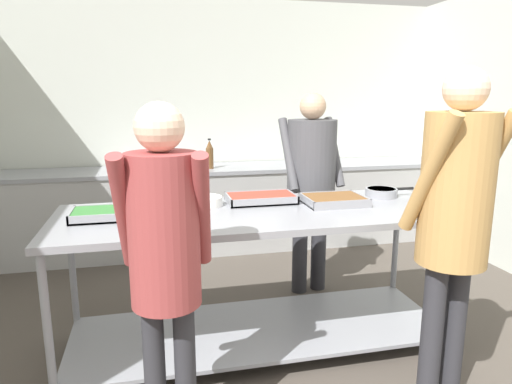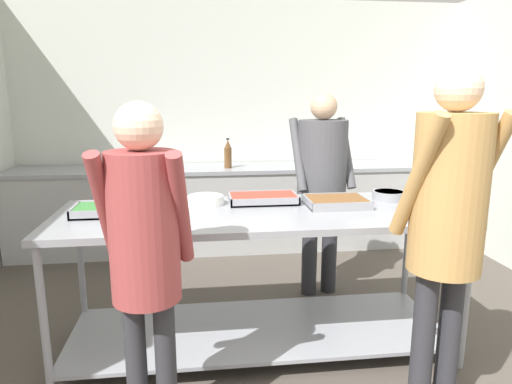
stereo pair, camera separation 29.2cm
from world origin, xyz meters
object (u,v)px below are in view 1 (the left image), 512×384
object	(u,v)px
plate_stack	(204,201)
serving_tray_greens	(334,200)
sauce_pan	(382,192)
guest_serving_right	(165,243)
serving_tray_roast	(103,214)
serving_tray_vegetables	(261,198)
cook_behind_counter	(311,173)
broccoli_bowl	(162,211)
guest_serving_left	(455,206)
water_bottle	(210,155)

from	to	relation	value
plate_stack	serving_tray_greens	world-z (taller)	plate_stack
serving_tray_greens	sauce_pan	world-z (taller)	sauce_pan
guest_serving_right	serving_tray_roast	bearing A→B (deg)	112.47
serving_tray_greens	guest_serving_right	bearing A→B (deg)	-143.67
serving_tray_vegetables	sauce_pan	distance (m)	0.88
serving_tray_vegetables	cook_behind_counter	distance (m)	0.78
serving_tray_roast	broccoli_bowl	bearing A→B (deg)	-11.77
guest_serving_right	cook_behind_counter	size ratio (longest dim) A/B	0.98
serving_tray_roast	guest_serving_left	size ratio (longest dim) A/B	0.20
sauce_pan	plate_stack	bearing A→B (deg)	179.25
serving_tray_roast	serving_tray_vegetables	distance (m)	1.02
serving_tray_greens	plate_stack	bearing A→B (deg)	170.32
serving_tray_greens	serving_tray_roast	bearing A→B (deg)	-178.73
serving_tray_greens	guest_serving_left	xyz separation A→B (m)	(0.27, -0.86, 0.15)
plate_stack	guest_serving_left	xyz separation A→B (m)	(1.12, -1.01, 0.15)
plate_stack	serving_tray_vegetables	size ratio (longest dim) A/B	0.54
serving_tray_roast	broccoli_bowl	distance (m)	0.34
guest_serving_right	serving_tray_greens	bearing A→B (deg)	36.33
guest_serving_right	guest_serving_left	bearing A→B (deg)	-1.25
broccoli_bowl	serving_tray_greens	bearing A→B (deg)	5.19
guest_serving_right	sauce_pan	bearing A→B (deg)	31.82
serving_tray_vegetables	sauce_pan	world-z (taller)	sauce_pan
guest_serving_left	cook_behind_counter	bearing A→B (deg)	96.44
serving_tray_roast	broccoli_bowl	size ratio (longest dim) A/B	1.50
sauce_pan	guest_serving_right	world-z (taller)	guest_serving_right
guest_serving_left	serving_tray_greens	bearing A→B (deg)	107.45
sauce_pan	cook_behind_counter	xyz separation A→B (m)	(-0.32, 0.58, 0.05)
water_bottle	plate_stack	bearing A→B (deg)	-98.55
serving_tray_greens	guest_serving_right	size ratio (longest dim) A/B	0.24
serving_tray_vegetables	cook_behind_counter	world-z (taller)	cook_behind_counter
broccoli_bowl	serving_tray_greens	world-z (taller)	broccoli_bowl
guest_serving_left	guest_serving_right	distance (m)	1.41
plate_stack	guest_serving_left	distance (m)	1.51
serving_tray_roast	serving_tray_greens	size ratio (longest dim) A/B	0.92
plate_stack	cook_behind_counter	xyz separation A→B (m)	(0.94, 0.56, 0.06)
broccoli_bowl	water_bottle	bearing A→B (deg)	74.80
serving_tray_greens	guest_serving_right	distance (m)	1.41
serving_tray_roast	cook_behind_counter	bearing A→B (deg)	25.45
sauce_pan	guest_serving_right	bearing A→B (deg)	-148.18
broccoli_bowl	cook_behind_counter	size ratio (longest dim) A/B	0.15
guest_serving_left	sauce_pan	bearing A→B (deg)	81.70
broccoli_bowl	plate_stack	size ratio (longest dim) A/B	0.99
sauce_pan	guest_serving_left	world-z (taller)	guest_serving_left
broccoli_bowl	serving_tray_vegetables	size ratio (longest dim) A/B	0.53
broccoli_bowl	guest_serving_left	xyz separation A→B (m)	(1.40, -0.76, 0.14)
serving_tray_vegetables	plate_stack	bearing A→B (deg)	-177.62
plate_stack	sauce_pan	size ratio (longest dim) A/B	0.68
guest_serving_left	serving_tray_roast	bearing A→B (deg)	154.41
serving_tray_vegetables	water_bottle	xyz separation A→B (m)	(-0.12, 1.73, 0.08)
serving_tray_roast	cook_behind_counter	xyz separation A→B (m)	(1.56, 0.74, 0.06)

